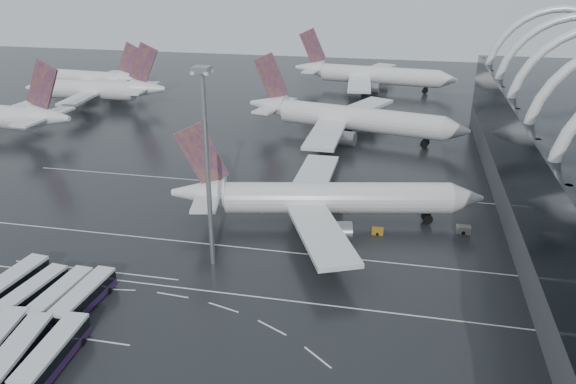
% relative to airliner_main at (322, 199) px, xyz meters
% --- Properties ---
extents(ground, '(420.00, 420.00, 0.00)m').
position_rel_airliner_main_xyz_m(ground, '(-8.34, -24.45, -4.83)').
color(ground, black).
rests_on(ground, ground).
extents(lane_marking_near, '(120.00, 0.25, 0.01)m').
position_rel_airliner_main_xyz_m(lane_marking_near, '(-8.34, -26.45, -4.82)').
color(lane_marking_near, white).
rests_on(lane_marking_near, ground).
extents(lane_marking_mid, '(120.00, 0.25, 0.01)m').
position_rel_airliner_main_xyz_m(lane_marking_mid, '(-8.34, -12.45, -4.82)').
color(lane_marking_mid, white).
rests_on(lane_marking_mid, ground).
extents(lane_marking_far, '(120.00, 0.25, 0.01)m').
position_rel_airliner_main_xyz_m(lane_marking_far, '(-8.34, 15.55, -4.82)').
color(lane_marking_far, white).
rests_on(lane_marking_far, ground).
extents(bus_bay_line_south, '(28.00, 0.25, 0.01)m').
position_rel_airliner_main_xyz_m(bus_bay_line_south, '(-32.34, -40.45, -4.82)').
color(bus_bay_line_south, white).
rests_on(bus_bay_line_south, ground).
extents(bus_bay_line_north, '(28.00, 0.25, 0.01)m').
position_rel_airliner_main_xyz_m(bus_bay_line_north, '(-32.34, -24.45, -4.82)').
color(bus_bay_line_north, white).
rests_on(bus_bay_line_north, ground).
extents(airliner_main, '(56.68, 48.94, 19.28)m').
position_rel_airliner_main_xyz_m(airliner_main, '(0.00, 0.00, 0.00)').
color(airliner_main, white).
rests_on(airliner_main, ground).
extents(airliner_gate_b, '(61.45, 54.37, 21.47)m').
position_rel_airliner_main_xyz_m(airliner_gate_b, '(-1.12, 54.14, 0.54)').
color(airliner_gate_b, white).
rests_on(airliner_gate_b, ground).
extents(airliner_gate_c, '(60.42, 55.31, 21.51)m').
position_rel_airliner_main_xyz_m(airliner_gate_c, '(0.19, 115.66, 0.55)').
color(airliner_gate_c, white).
rests_on(airliner_gate_c, ground).
extents(jet_remote_mid, '(48.42, 39.01, 21.09)m').
position_rel_airliner_main_xyz_m(jet_remote_mid, '(-85.52, 71.98, 0.62)').
color(jet_remote_mid, white).
rests_on(jet_remote_mid, ground).
extents(jet_remote_far, '(42.48, 34.24, 18.50)m').
position_rel_airliner_main_xyz_m(jet_remote_far, '(-97.30, 91.56, -0.05)').
color(jet_remote_far, white).
rests_on(jet_remote_far, ground).
extents(bus_row_near_a, '(4.29, 13.89, 3.36)m').
position_rel_airliner_main_xyz_m(bus_row_near_a, '(-40.16, -33.83, -2.98)').
color(bus_row_near_a, '#2A143F').
rests_on(bus_row_near_a, ground).
extents(bus_row_near_b, '(4.11, 12.51, 3.02)m').
position_rel_airliner_main_xyz_m(bus_row_near_b, '(-35.96, -34.63, -3.17)').
color(bus_row_near_b, '#2A143F').
rests_on(bus_row_near_b, ground).
extents(bus_row_near_c, '(3.52, 12.55, 3.06)m').
position_rel_airliner_main_xyz_m(bus_row_near_c, '(-31.67, -34.53, -3.15)').
color(bus_row_near_c, '#2A143F').
rests_on(bus_row_near_c, ground).
extents(bus_row_near_d, '(3.42, 12.75, 3.11)m').
position_rel_airliner_main_xyz_m(bus_row_near_d, '(-28.26, -34.14, -3.12)').
color(bus_row_near_d, '#2A143F').
rests_on(bus_row_near_d, ground).
extents(bus_row_far_b, '(4.84, 13.94, 3.36)m').
position_rel_airliner_main_xyz_m(bus_row_far_b, '(-29.26, -47.31, -2.98)').
color(bus_row_far_b, '#2A143F').
rests_on(bus_row_far_b, ground).
extents(bus_row_far_c, '(3.66, 13.30, 3.24)m').
position_rel_airliner_main_xyz_m(bus_row_far_c, '(-25.33, -46.00, -3.05)').
color(bus_row_far_c, '#2A143F').
rests_on(bus_row_far_c, ground).
extents(floodlight_mast, '(2.41, 2.41, 31.44)m').
position_rel_airliner_main_xyz_m(floodlight_mast, '(-14.80, -18.50, 14.94)').
color(floodlight_mast, gray).
rests_on(floodlight_mast, ground).
extents(gse_cart_belly_a, '(2.03, 1.20, 1.11)m').
position_rel_airliner_main_xyz_m(gse_cart_belly_a, '(10.45, -2.55, -4.28)').
color(gse_cart_belly_a, '#AA6F16').
rests_on(gse_cart_belly_a, ground).
extents(gse_cart_belly_c, '(2.07, 1.22, 1.13)m').
position_rel_airliner_main_xyz_m(gse_cart_belly_c, '(3.41, -4.91, -4.26)').
color(gse_cart_belly_c, '#AA6F16').
rests_on(gse_cart_belly_c, ground).
extents(gse_cart_belly_d, '(2.48, 1.46, 1.35)m').
position_rel_airliner_main_xyz_m(gse_cart_belly_d, '(25.40, 1.07, -4.15)').
color(gse_cart_belly_d, slate).
rests_on(gse_cart_belly_d, ground).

